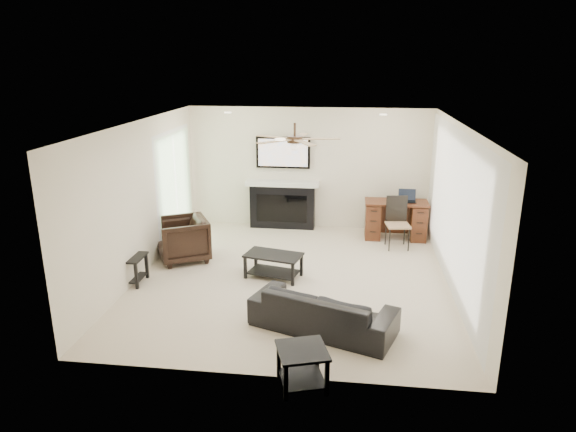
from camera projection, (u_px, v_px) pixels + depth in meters
name	position (u px, v px, depth m)	size (l,w,h in m)	color
room_shell	(306.00, 176.00, 7.96)	(5.50, 5.54, 2.52)	beige
sofa	(323.00, 310.00, 6.71)	(1.89, 0.74, 0.55)	black
armchair	(183.00, 239.00, 9.03)	(0.82, 0.85, 0.77)	black
coffee_table	(274.00, 266.00, 8.36)	(0.90, 0.50, 0.40)	black
end_table_near	(302.00, 367.00, 5.56)	(0.52, 0.52, 0.45)	black
end_table_left	(129.00, 269.00, 8.14)	(0.50, 0.50, 0.45)	black
fireplace_unit	(282.00, 183.00, 10.63)	(1.52, 0.34, 1.91)	black
desk	(395.00, 220.00, 10.13)	(1.22, 0.56, 0.76)	#3C150F
desk_chair	(398.00, 223.00, 9.58)	(0.42, 0.44, 0.97)	black
laptop	(408.00, 196.00, 9.95)	(0.33, 0.24, 0.23)	black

